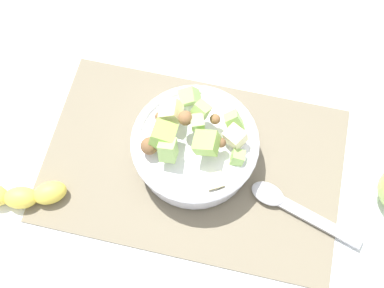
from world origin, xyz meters
TOP-DOWN VIEW (x-y plane):
  - ground_plane at (0.00, 0.00)m, footprint 2.40×2.40m
  - placemat at (0.00, 0.00)m, footprint 0.49×0.32m
  - salad_bowl at (-0.01, 0.02)m, footprint 0.21×0.21m
  - serving_spoon at (0.16, -0.04)m, footprint 0.19×0.08m
  - banana_whole at (-0.26, -0.12)m, footprint 0.15×0.07m

SIDE VIEW (x-z plane):
  - ground_plane at x=0.00m, z-range 0.00..0.00m
  - placemat at x=0.00m, z-range 0.00..0.01m
  - serving_spoon at x=0.16m, z-range 0.00..0.02m
  - banana_whole at x=-0.26m, z-range 0.00..0.04m
  - salad_bowl at x=-0.01m, z-range -0.01..0.10m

